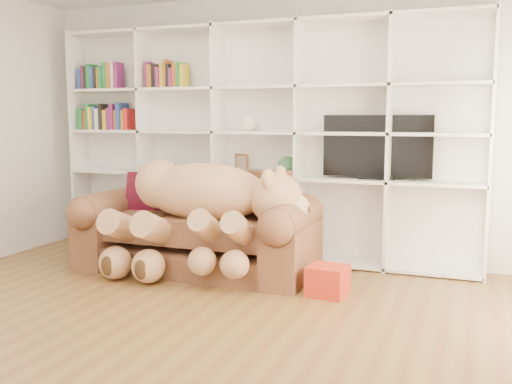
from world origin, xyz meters
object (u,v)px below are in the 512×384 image
at_px(sofa, 198,233).
at_px(teddy_bear, 201,204).
at_px(gift_box, 328,281).
at_px(tv, 377,148).

relative_size(sofa, teddy_bear, 1.24).
bearing_deg(teddy_bear, sofa, 127.70).
distance_m(gift_box, tv, 1.49).
relative_size(gift_box, tv, 0.30).
bearing_deg(sofa, tv, 23.63).
bearing_deg(tv, gift_box, -101.27).
relative_size(teddy_bear, gift_box, 5.89).
xyz_separation_m(sofa, tv, (1.57, 0.69, 0.81)).
bearing_deg(sofa, teddy_bear, -55.62).
height_order(sofa, tv, tv).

